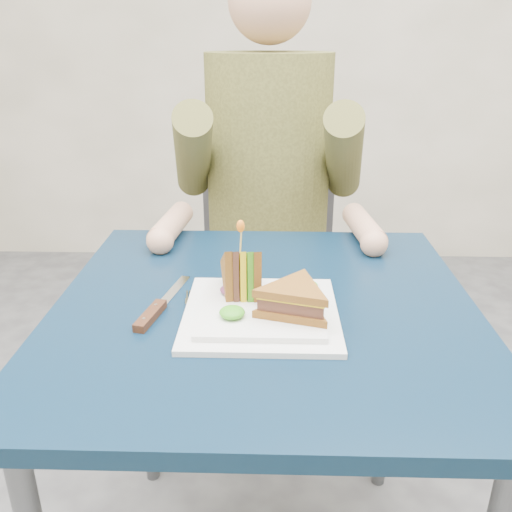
{
  "coord_description": "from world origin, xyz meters",
  "views": [
    {
      "loc": [
        0.01,
        -0.86,
        1.18
      ],
      "look_at": [
        -0.02,
        0.0,
        0.82
      ],
      "focal_mm": 38.0,
      "sensor_mm": 36.0,
      "label": 1
    }
  ],
  "objects_px": {
    "chair": "(268,250)",
    "plate": "(261,311)",
    "table": "(265,341)",
    "sandwich_flat": "(295,300)",
    "sandwich_upright": "(241,276)",
    "diner": "(268,138)",
    "fork": "(191,316)",
    "knife": "(155,311)"
  },
  "relations": [
    {
      "from": "chair",
      "to": "plate",
      "type": "bearing_deg",
      "value": -90.45
    },
    {
      "from": "table",
      "to": "sandwich_flat",
      "type": "bearing_deg",
      "value": -56.33
    },
    {
      "from": "chair",
      "to": "sandwich_upright",
      "type": "distance_m",
      "value": 0.77
    },
    {
      "from": "diner",
      "to": "fork",
      "type": "height_order",
      "value": "diner"
    },
    {
      "from": "knife",
      "to": "sandwich_upright",
      "type": "bearing_deg",
      "value": 16.02
    },
    {
      "from": "fork",
      "to": "sandwich_flat",
      "type": "bearing_deg",
      "value": -5.86
    },
    {
      "from": "table",
      "to": "chair",
      "type": "relative_size",
      "value": 0.81
    },
    {
      "from": "plate",
      "to": "fork",
      "type": "relative_size",
      "value": 1.45
    },
    {
      "from": "chair",
      "to": "sandwich_upright",
      "type": "bearing_deg",
      "value": -93.3
    },
    {
      "from": "table",
      "to": "sandwich_flat",
      "type": "xyz_separation_m",
      "value": [
        0.05,
        -0.07,
        0.12
      ]
    },
    {
      "from": "plate",
      "to": "diner",
      "type": "bearing_deg",
      "value": 89.48
    },
    {
      "from": "sandwich_upright",
      "to": "fork",
      "type": "distance_m",
      "value": 0.11
    },
    {
      "from": "table",
      "to": "chair",
      "type": "xyz_separation_m",
      "value": [
        0.0,
        0.72,
        -0.11
      ]
    },
    {
      "from": "table",
      "to": "sandwich_flat",
      "type": "distance_m",
      "value": 0.15
    },
    {
      "from": "sandwich_upright",
      "to": "plate",
      "type": "bearing_deg",
      "value": -51.47
    },
    {
      "from": "chair",
      "to": "knife",
      "type": "xyz_separation_m",
      "value": [
        -0.19,
        -0.77,
        0.2
      ]
    },
    {
      "from": "sandwich_flat",
      "to": "fork",
      "type": "bearing_deg",
      "value": 174.14
    },
    {
      "from": "plate",
      "to": "fork",
      "type": "distance_m",
      "value": 0.12
    },
    {
      "from": "plate",
      "to": "sandwich_flat",
      "type": "distance_m",
      "value": 0.07
    },
    {
      "from": "chair",
      "to": "sandwich_flat",
      "type": "height_order",
      "value": "chair"
    },
    {
      "from": "diner",
      "to": "sandwich_flat",
      "type": "xyz_separation_m",
      "value": [
        0.05,
        -0.68,
        -0.14
      ]
    },
    {
      "from": "diner",
      "to": "plate",
      "type": "height_order",
      "value": "diner"
    },
    {
      "from": "diner",
      "to": "sandwich_upright",
      "type": "height_order",
      "value": "diner"
    },
    {
      "from": "sandwich_upright",
      "to": "table",
      "type": "bearing_deg",
      "value": 4.86
    },
    {
      "from": "chair",
      "to": "plate",
      "type": "xyz_separation_m",
      "value": [
        -0.01,
        -0.77,
        0.2
      ]
    },
    {
      "from": "plate",
      "to": "sandwich_flat",
      "type": "xyz_separation_m",
      "value": [
        0.05,
        -0.02,
        0.04
      ]
    },
    {
      "from": "sandwich_flat",
      "to": "fork",
      "type": "xyz_separation_m",
      "value": [
        -0.17,
        0.02,
        -0.04
      ]
    },
    {
      "from": "table",
      "to": "fork",
      "type": "distance_m",
      "value": 0.16
    },
    {
      "from": "sandwich_flat",
      "to": "sandwich_upright",
      "type": "height_order",
      "value": "sandwich_upright"
    },
    {
      "from": "plate",
      "to": "knife",
      "type": "bearing_deg",
      "value": 179.04
    },
    {
      "from": "sandwich_flat",
      "to": "sandwich_upright",
      "type": "bearing_deg",
      "value": 142.38
    },
    {
      "from": "diner",
      "to": "sandwich_upright",
      "type": "bearing_deg",
      "value": -93.91
    },
    {
      "from": "sandwich_flat",
      "to": "plate",
      "type": "bearing_deg",
      "value": 155.56
    },
    {
      "from": "plate",
      "to": "knife",
      "type": "height_order",
      "value": "plate"
    },
    {
      "from": "chair",
      "to": "knife",
      "type": "bearing_deg",
      "value": -103.78
    },
    {
      "from": "diner",
      "to": "fork",
      "type": "xyz_separation_m",
      "value": [
        -0.12,
        -0.66,
        -0.18
      ]
    },
    {
      "from": "sandwich_upright",
      "to": "knife",
      "type": "xyz_separation_m",
      "value": [
        -0.15,
        -0.04,
        -0.05
      ]
    },
    {
      "from": "fork",
      "to": "knife",
      "type": "relative_size",
      "value": 0.81
    },
    {
      "from": "table",
      "to": "knife",
      "type": "height_order",
      "value": "knife"
    },
    {
      "from": "chair",
      "to": "fork",
      "type": "relative_size",
      "value": 5.19
    },
    {
      "from": "diner",
      "to": "fork",
      "type": "relative_size",
      "value": 4.16
    },
    {
      "from": "fork",
      "to": "knife",
      "type": "xyz_separation_m",
      "value": [
        -0.06,
        0.01,
        0.0
      ]
    }
  ]
}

